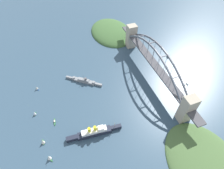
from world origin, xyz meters
name	(u,v)px	position (x,y,z in m)	size (l,w,h in m)	color
ground_plane	(152,76)	(0.00, 0.00, 0.00)	(1400.00, 1400.00, 0.00)	#334C60
harbor_arch_bridge	(154,65)	(0.00, 0.00, 28.24)	(259.40, 18.85, 66.52)	#ADA38E
headland_west_shore	(210,169)	(-174.76, 10.86, 0.00)	(136.21, 98.66, 17.07)	#476638
headland_east_shore	(112,33)	(161.72, 19.34, 0.00)	(126.14, 93.52, 25.00)	#3D6033
ocean_liner	(94,132)	(-74.74, 136.43, 5.66)	(13.97, 81.86, 20.16)	#1E2333
naval_cruiser	(84,81)	(30.53, 123.49, 3.09)	(46.43, 57.97, 17.13)	gray
seaplane_taxiing_near_bridge	(187,83)	(-39.98, -51.10, 2.10)	(9.99, 8.61, 4.91)	#B7B7B2
seaplane_second_in_formation	(168,56)	(37.47, -59.49, 2.11)	(9.36, 7.47, 4.93)	#B7B7B2
small_boat_0	(34,113)	(-10.15, 214.74, 3.93)	(7.74, 5.60, 8.30)	#2D6B3D
small_boat_1	(37,88)	(43.09, 206.29, 3.96)	(7.24, 5.45, 8.54)	#234C8C
small_boat_2	(49,158)	(-88.49, 202.75, 5.03)	(8.76, 6.92, 10.84)	#2D6B3D
small_boat_3	(43,142)	(-62.55, 208.12, 4.44)	(9.23, 5.39, 9.67)	#2D6B3D
small_boat_4	(55,122)	(-34.26, 187.83, 0.81)	(12.94, 3.29, 2.27)	#2D6B3D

